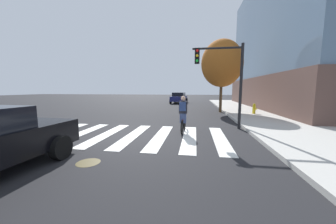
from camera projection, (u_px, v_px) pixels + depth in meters
ground_plane at (124, 135)px, 7.94m from camera, size 120.00×120.00×0.00m
crosswalk_stripes at (133, 135)px, 7.88m from camera, size 7.89×4.15×0.01m
manhole_cover at (88, 163)px, 4.96m from camera, size 0.64×0.64×0.01m
sedan_mid at (179, 98)px, 26.21m from camera, size 2.39×4.58×1.54m
cyclist at (183, 114)px, 8.38m from camera, size 0.37×1.71×1.69m
traffic_light_near at (224, 72)px, 8.96m from camera, size 2.47×0.28×4.20m
fire_hydrant at (254, 109)px, 13.78m from camera, size 0.33×0.22×0.78m
street_tree_near at (222, 63)px, 15.46m from camera, size 3.48×3.48×6.19m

